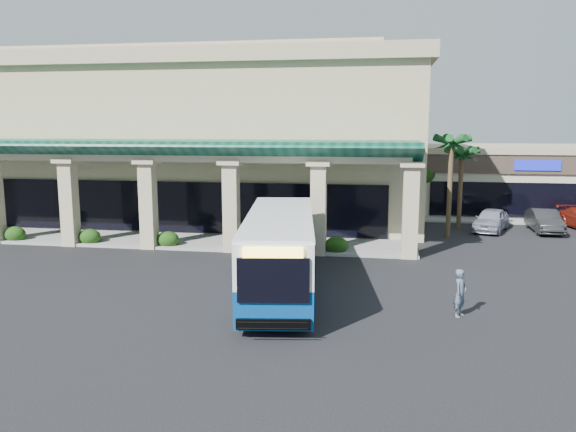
% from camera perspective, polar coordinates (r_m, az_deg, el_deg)
% --- Properties ---
extents(ground, '(110.00, 110.00, 0.00)m').
position_cam_1_polar(ground, '(23.75, -1.94, -6.60)').
color(ground, black).
extents(main_building, '(30.80, 14.80, 11.35)m').
position_cam_1_polar(main_building, '(40.40, -8.75, 7.96)').
color(main_building, tan).
rests_on(main_building, ground).
extents(arcade, '(30.00, 6.20, 5.70)m').
position_cam_1_polar(arcade, '(31.98, -13.73, 2.43)').
color(arcade, '#0B4333').
rests_on(arcade, ground).
extents(strip_mall, '(22.50, 12.50, 4.90)m').
position_cam_1_polar(strip_mall, '(48.50, 25.54, 3.54)').
color(strip_mall, beige).
rests_on(strip_mall, ground).
extents(palm_0, '(2.40, 2.40, 6.60)m').
position_cam_1_polar(palm_0, '(33.80, 16.14, 3.45)').
color(palm_0, '#0F3A16').
rests_on(palm_0, ground).
extents(palm_1, '(2.40, 2.40, 5.80)m').
position_cam_1_polar(palm_1, '(36.92, 17.12, 3.24)').
color(palm_1, '#0F3A16').
rests_on(palm_1, ground).
extents(broadleaf_tree, '(2.60, 2.60, 4.81)m').
position_cam_1_polar(broadleaf_tree, '(41.72, 13.46, 3.34)').
color(broadleaf_tree, '#17390D').
rests_on(broadleaf_tree, ground).
extents(transit_bus, '(4.06, 11.22, 3.06)m').
position_cam_1_polar(transit_bus, '(22.01, -0.84, -3.75)').
color(transit_bus, '#09448E').
rests_on(transit_bus, ground).
extents(pedestrian, '(0.64, 0.72, 1.64)m').
position_cam_1_polar(pedestrian, '(20.14, 17.11, -7.48)').
color(pedestrian, '#4D5D71').
rests_on(pedestrian, ground).
extents(car_silver, '(3.06, 4.45, 1.41)m').
position_cam_1_polar(car_silver, '(36.84, 19.93, -0.37)').
color(car_silver, '#9E9FB0').
rests_on(car_silver, ground).
extents(car_white, '(1.52, 4.22, 1.39)m').
position_cam_1_polar(car_white, '(37.77, 24.60, -0.45)').
color(car_white, '#272729').
rests_on(car_white, ground).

